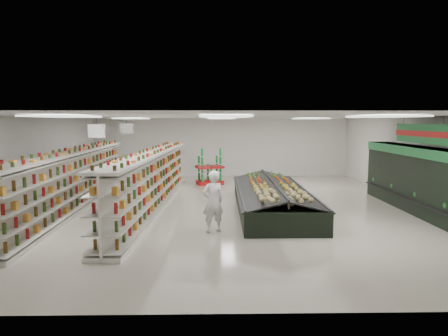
{
  "coord_description": "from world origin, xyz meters",
  "views": [
    {
      "loc": [
        -0.22,
        -14.01,
        3.04
      ],
      "look_at": [
        0.06,
        0.94,
        1.29
      ],
      "focal_mm": 32.0,
      "sensor_mm": 36.0,
      "label": 1
    }
  ],
  "objects_px": {
    "gondola_center": "(153,182)",
    "produce_island": "(272,197)",
    "gondola_left": "(74,182)",
    "shopper_background": "(142,171)",
    "soda_endcap": "(210,168)",
    "shopper_main": "(213,202)"
  },
  "relations": [
    {
      "from": "gondola_left",
      "to": "gondola_center",
      "type": "bearing_deg",
      "value": 0.31
    },
    {
      "from": "produce_island",
      "to": "soda_endcap",
      "type": "height_order",
      "value": "soda_endcap"
    },
    {
      "from": "produce_island",
      "to": "soda_endcap",
      "type": "bearing_deg",
      "value": 111.73
    },
    {
      "from": "gondola_center",
      "to": "shopper_main",
      "type": "height_order",
      "value": "gondola_center"
    },
    {
      "from": "produce_island",
      "to": "shopper_main",
      "type": "height_order",
      "value": "shopper_main"
    },
    {
      "from": "gondola_center",
      "to": "soda_endcap",
      "type": "relative_size",
      "value": 7.08
    },
    {
      "from": "produce_island",
      "to": "gondola_center",
      "type": "bearing_deg",
      "value": 173.11
    },
    {
      "from": "shopper_background",
      "to": "gondola_left",
      "type": "bearing_deg",
      "value": 147.86
    },
    {
      "from": "gondola_center",
      "to": "soda_endcap",
      "type": "bearing_deg",
      "value": 71.85
    },
    {
      "from": "produce_island",
      "to": "shopper_background",
      "type": "height_order",
      "value": "shopper_background"
    },
    {
      "from": "shopper_background",
      "to": "soda_endcap",
      "type": "bearing_deg",
      "value": -86.65
    },
    {
      "from": "gondola_left",
      "to": "gondola_center",
      "type": "xyz_separation_m",
      "value": [
        2.74,
        0.09,
        -0.02
      ]
    },
    {
      "from": "shopper_main",
      "to": "soda_endcap",
      "type": "bearing_deg",
      "value": -113.42
    },
    {
      "from": "soda_endcap",
      "to": "shopper_main",
      "type": "distance_m",
      "value": 8.37
    },
    {
      "from": "gondola_center",
      "to": "produce_island",
      "type": "distance_m",
      "value": 4.22
    },
    {
      "from": "soda_endcap",
      "to": "gondola_center",
      "type": "bearing_deg",
      "value": -110.52
    },
    {
      "from": "gondola_left",
      "to": "gondola_center",
      "type": "distance_m",
      "value": 2.74
    },
    {
      "from": "gondola_left",
      "to": "shopper_background",
      "type": "xyz_separation_m",
      "value": [
        1.56,
        4.34,
        -0.14
      ]
    },
    {
      "from": "gondola_center",
      "to": "soda_endcap",
      "type": "xyz_separation_m",
      "value": [
        1.92,
        5.12,
        -0.12
      ]
    },
    {
      "from": "shopper_main",
      "to": "shopper_background",
      "type": "relative_size",
      "value": 1.09
    },
    {
      "from": "gondola_left",
      "to": "shopper_background",
      "type": "relative_size",
      "value": 7.41
    },
    {
      "from": "soda_endcap",
      "to": "shopper_background",
      "type": "distance_m",
      "value": 3.22
    }
  ]
}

